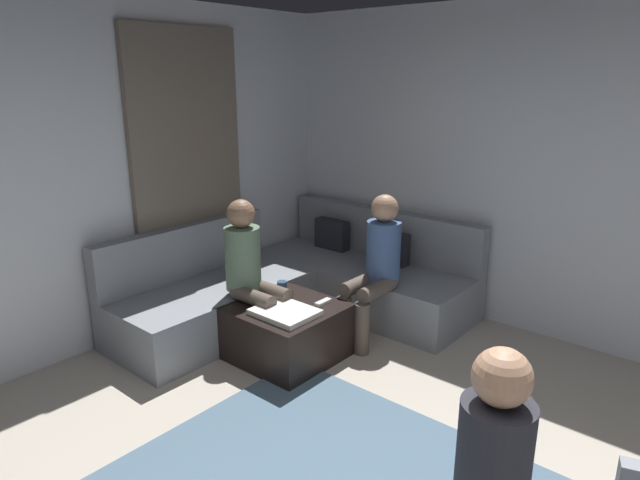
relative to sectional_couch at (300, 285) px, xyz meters
The scene contains 10 objects.
wall_back 2.57m from the sectional_couch, 27.05° to the left, with size 6.00×0.12×2.70m, color silver.
wall_left 2.33m from the sectional_couch, 114.60° to the right, with size 0.12×6.00×2.70m, color silver.
curtain_panel 1.36m from the sectional_couch, 142.74° to the right, with size 0.06×1.10×2.50m, color #726659.
sectional_couch is the anchor object (origin of this frame).
ottoman 0.81m from the sectional_couch, 54.78° to the right, with size 0.76×0.76×0.42m, color black.
folded_blanket 0.98m from the sectional_couch, 54.04° to the right, with size 0.44×0.36×0.04m, color white.
coffee_mug 0.57m from the sectional_couch, 62.87° to the right, with size 0.08×0.08×0.10m, color #334C72.
game_remote 0.80m from the sectional_couch, 34.27° to the right, with size 0.05×0.15×0.02m, color white.
person_on_couch_back 0.88m from the sectional_couch, ahead, with size 0.30×0.60×1.20m.
person_on_couch_side 0.82m from the sectional_couch, 78.32° to the right, with size 0.60×0.30×1.20m.
Camera 1 is at (1.11, -1.59, 2.11)m, focal length 31.17 mm.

